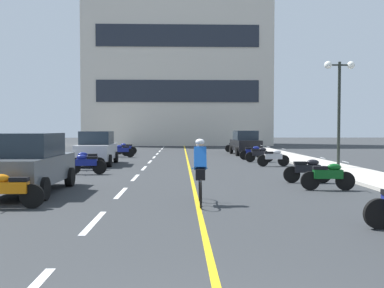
{
  "coord_description": "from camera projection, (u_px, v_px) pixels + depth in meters",
  "views": [
    {
      "loc": [
        -0.19,
        -2.7,
        1.95
      ],
      "look_at": [
        0.28,
        14.35,
        1.33
      ],
      "focal_mm": 39.1,
      "sensor_mm": 36.0,
      "label": 1
    }
  ],
  "objects": [
    {
      "name": "lane_dash_3",
      "position": [
        135.0,
        178.0,
        16.7
      ],
      "size": [
        0.14,
        2.2,
        0.01
      ],
      "primitive_type": "cube",
      "color": "silver",
      "rests_on": "ground"
    },
    {
      "name": "parked_car_mid",
      "position": [
        97.0,
        148.0,
        22.68
      ],
      "size": [
        2.04,
        4.26,
        1.82
      ],
      "color": "black",
      "rests_on": "ground"
    },
    {
      "name": "lane_dash_9",
      "position": [
        162.0,
        149.0,
        40.68
      ],
      "size": [
        0.14,
        2.2,
        0.01
      ],
      "primitive_type": "cube",
      "color": "silver",
      "rests_on": "ground"
    },
    {
      "name": "lane_dash_4",
      "position": [
        144.0,
        168.0,
        20.7
      ],
      "size": [
        0.14,
        2.2,
        0.01
      ],
      "primitive_type": "cube",
      "color": "silver",
      "rests_on": "ground"
    },
    {
      "name": "motorcycle_2",
      "position": [
        9.0,
        189.0,
        10.19
      ],
      "size": [
        1.7,
        0.6,
        0.92
      ],
      "color": "black",
      "rests_on": "ground"
    },
    {
      "name": "motorcycle_11",
      "position": [
        118.0,
        150.0,
        29.94
      ],
      "size": [
        1.63,
        0.81,
        0.92
      ],
      "color": "black",
      "rests_on": "ground"
    },
    {
      "name": "lane_dash_11",
      "position": [
        165.0,
        146.0,
        48.67
      ],
      "size": [
        0.14,
        2.2,
        0.01
      ],
      "primitive_type": "cube",
      "color": "silver",
      "rests_on": "ground"
    },
    {
      "name": "curb_left",
      "position": [
        70.0,
        159.0,
        26.55
      ],
      "size": [
        2.4,
        72.0,
        0.12
      ],
      "primitive_type": "cube",
      "color": "#B7B2A8",
      "rests_on": "ground"
    },
    {
      "name": "ground_plane",
      "position": [
        184.0,
        163.0,
        23.75
      ],
      "size": [
        140.0,
        140.0,
        0.0
      ],
      "primitive_type": "plane",
      "color": "#2D3033"
    },
    {
      "name": "motorcycle_9",
      "position": [
        253.0,
        152.0,
        26.4
      ],
      "size": [
        1.7,
        0.6,
        0.92
      ],
      "color": "black",
      "rests_on": "ground"
    },
    {
      "name": "motorcycle_4",
      "position": [
        308.0,
        170.0,
        15.06
      ],
      "size": [
        1.7,
        0.6,
        0.92
      ],
      "color": "black",
      "rests_on": "ground"
    },
    {
      "name": "lane_dash_10",
      "position": [
        164.0,
        147.0,
        44.67
      ],
      "size": [
        0.14,
        2.2,
        0.01
      ],
      "primitive_type": "cube",
      "color": "silver",
      "rests_on": "ground"
    },
    {
      "name": "motorcycle_6",
      "position": [
        87.0,
        160.0,
        19.71
      ],
      "size": [
        1.69,
        0.63,
        0.92
      ],
      "color": "black",
      "rests_on": "ground"
    },
    {
      "name": "lane_dash_2",
      "position": [
        121.0,
        193.0,
        12.71
      ],
      "size": [
        0.14,
        2.2,
        0.01
      ],
      "primitive_type": "cube",
      "color": "silver",
      "rests_on": "ground"
    },
    {
      "name": "motorcycle_10",
      "position": [
        122.0,
        151.0,
        28.51
      ],
      "size": [
        1.7,
        0.6,
        0.92
      ],
      "color": "black",
      "rests_on": "ground"
    },
    {
      "name": "cyclist_rider",
      "position": [
        200.0,
        170.0,
        10.82
      ],
      "size": [
        0.42,
        1.77,
        1.71
      ],
      "color": "black",
      "rests_on": "ground"
    },
    {
      "name": "lane_dash_6",
      "position": [
        154.0,
        157.0,
        28.69
      ],
      "size": [
        0.14,
        2.2,
        0.01
      ],
      "primitive_type": "cube",
      "color": "silver",
      "rests_on": "ground"
    },
    {
      "name": "lane_dash_8",
      "position": [
        160.0,
        151.0,
        36.68
      ],
      "size": [
        0.14,
        2.2,
        0.01
      ],
      "primitive_type": "cube",
      "color": "silver",
      "rests_on": "ground"
    },
    {
      "name": "motorcycle_8",
      "position": [
        260.0,
        154.0,
        24.53
      ],
      "size": [
        1.7,
        0.6,
        0.92
      ],
      "color": "black",
      "rests_on": "ground"
    },
    {
      "name": "parked_car_far",
      "position": [
        245.0,
        143.0,
        31.51
      ],
      "size": [
        2.05,
        4.26,
        1.82
      ],
      "color": "black",
      "rests_on": "ground"
    },
    {
      "name": "motorcycle_12",
      "position": [
        126.0,
        148.0,
        31.86
      ],
      "size": [
        1.67,
        0.69,
        0.92
      ],
      "color": "black",
      "rests_on": "ground"
    },
    {
      "name": "motorcycle_3",
      "position": [
        328.0,
        176.0,
        13.23
      ],
      "size": [
        1.7,
        0.6,
        0.92
      ],
      "color": "black",
      "rests_on": "ground"
    },
    {
      "name": "lane_dash_7",
      "position": [
        157.0,
        154.0,
        32.69
      ],
      "size": [
        0.14,
        2.2,
        0.01
      ],
      "primitive_type": "cube",
      "color": "silver",
      "rests_on": "ground"
    },
    {
      "name": "motorcycle_13",
      "position": [
        235.0,
        147.0,
        35.0
      ],
      "size": [
        1.63,
        0.81,
        0.92
      ],
      "color": "black",
      "rests_on": "ground"
    },
    {
      "name": "curb_right",
      "position": [
        295.0,
        158.0,
        26.95
      ],
      "size": [
        2.4,
        72.0,
        0.12
      ],
      "primitive_type": "cube",
      "color": "#B7B2A8",
      "rests_on": "ground"
    },
    {
      "name": "motorcycle_7",
      "position": [
        273.0,
        157.0,
        21.7
      ],
      "size": [
        1.7,
        0.6,
        0.92
      ],
      "color": "black",
      "rests_on": "ground"
    },
    {
      "name": "street_lamp_mid",
      "position": [
        339.0,
        90.0,
        19.9
      ],
      "size": [
        1.46,
        0.36,
        5.05
      ],
      "color": "black",
      "rests_on": "curb_right"
    },
    {
      "name": "office_building",
      "position": [
        178.0,
        60.0,
        51.67
      ],
      "size": [
        22.02,
        8.79,
        20.86
      ],
      "color": "beige",
      "rests_on": "ground"
    },
    {
      "name": "parked_car_near",
      "position": [
        30.0,
        163.0,
        12.7
      ],
      "size": [
        1.94,
        4.21,
        1.82
      ],
      "color": "black",
      "rests_on": "ground"
    },
    {
      "name": "lane_dash_1",
      "position": [
        94.0,
        222.0,
        8.71
      ],
      "size": [
        0.14,
        2.2,
        0.01
      ],
      "primitive_type": "cube",
      "color": "silver",
      "rests_on": "ground"
    },
    {
      "name": "centre_line_yellow",
      "position": [
        187.0,
        159.0,
        26.76
      ],
      "size": [
        0.12,
        66.0,
        0.01
      ],
      "primitive_type": "cube",
      "color": "gold",
      "rests_on": "ground"
    },
    {
      "name": "lane_dash_5",
      "position": [
        150.0,
        162.0,
        24.7
      ],
      "size": [
        0.14,
        2.2,
        0.01
      ],
      "primitive_type": "cube",
      "color": "silver",
      "rests_on": "ground"
    },
    {
      "name": "motorcycle_5",
      "position": [
        86.0,
        163.0,
        17.85
      ],
      "size": [
        1.7,
        0.6,
        0.92
      ],
      "color": "black",
      "rests_on": "ground"
    }
  ]
}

